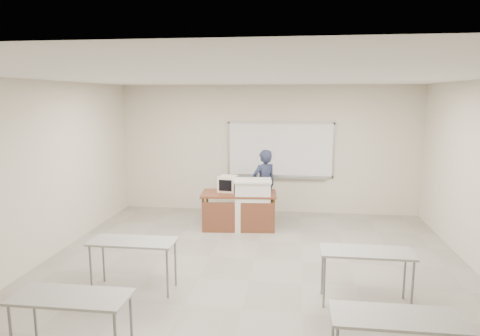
# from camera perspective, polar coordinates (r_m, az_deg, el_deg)

# --- Properties ---
(floor) EXTENTS (7.00, 8.00, 0.01)m
(floor) POSITION_cam_1_polar(r_m,az_deg,el_deg) (6.64, 1.26, -14.81)
(floor) COLOR gray
(floor) RESTS_ON ground
(whiteboard) EXTENTS (2.48, 0.10, 1.31)m
(whiteboard) POSITION_cam_1_polar(r_m,az_deg,el_deg) (10.07, 5.40, 2.34)
(whiteboard) COLOR white
(whiteboard) RESTS_ON floor
(student_desks) EXTENTS (4.40, 2.20, 0.73)m
(student_desks) POSITION_cam_1_polar(r_m,az_deg,el_deg) (5.14, -0.36, -14.11)
(student_desks) COLOR #9E9D99
(student_desks) RESTS_ON floor
(instructor_desk) EXTENTS (1.55, 0.77, 0.75)m
(instructor_desk) POSITION_cam_1_polar(r_m,az_deg,el_deg) (8.85, -0.23, -4.68)
(instructor_desk) COLOR brown
(instructor_desk) RESTS_ON floor
(podium) EXTENTS (0.75, 0.55, 1.06)m
(podium) POSITION_cam_1_polar(r_m,az_deg,el_deg) (8.84, 1.72, -4.90)
(podium) COLOR white
(podium) RESTS_ON floor
(crt_monitor) EXTENTS (0.36, 0.41, 0.34)m
(crt_monitor) POSITION_cam_1_polar(r_m,az_deg,el_deg) (9.04, -1.61, -2.10)
(crt_monitor) COLOR beige
(crt_monitor) RESTS_ON instructor_desk
(laptop) EXTENTS (0.31, 0.29, 0.23)m
(laptop) POSITION_cam_1_polar(r_m,az_deg,el_deg) (8.74, 2.36, -3.22)
(laptop) COLOR black
(laptop) RESTS_ON instructor_desk
(mouse) EXTENTS (0.11, 0.09, 0.04)m
(mouse) POSITION_cam_1_polar(r_m,az_deg,el_deg) (8.91, 3.42, -3.23)
(mouse) COLOR #B2B4BA
(mouse) RESTS_ON instructor_desk
(keyboard) EXTENTS (0.49, 0.16, 0.03)m
(keyboard) POSITION_cam_1_polar(r_m,az_deg,el_deg) (8.62, 0.66, -1.60)
(keyboard) COLOR beige
(keyboard) RESTS_ON podium
(presenter) EXTENTS (0.69, 0.65, 1.59)m
(presenter) POSITION_cam_1_polar(r_m,az_deg,el_deg) (9.44, 3.24, -2.34)
(presenter) COLOR black
(presenter) RESTS_ON floor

